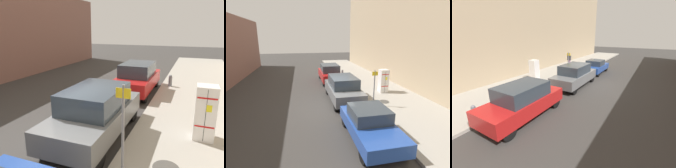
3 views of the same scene
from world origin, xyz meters
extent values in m
plane|color=#383533|center=(0.00, 0.00, 0.00)|extent=(80.00, 80.00, 0.00)
cube|color=#9E998E|center=(-4.44, 0.00, 0.07)|extent=(4.72, 44.00, 0.14)
cube|color=tan|center=(-7.78, 0.00, 5.28)|extent=(1.96, 39.60, 10.56)
cube|color=white|center=(-4.43, -1.67, 1.05)|extent=(0.65, 0.63, 1.80)
cube|color=black|center=(-4.43, -1.34, 1.05)|extent=(0.01, 0.01, 1.71)
cube|color=yellow|center=(-4.51, -1.34, 1.31)|extent=(0.16, 0.01, 0.22)
cube|color=red|center=(-4.43, -1.34, 1.62)|extent=(0.58, 0.01, 0.05)
cube|color=red|center=(-4.43, -1.34, 0.68)|extent=(0.58, 0.01, 0.05)
cylinder|color=#47443F|center=(-3.52, 0.43, 0.15)|extent=(0.70, 0.70, 0.02)
cylinder|color=slate|center=(-2.50, 0.97, 1.30)|extent=(0.07, 0.07, 2.30)
cube|color=yellow|center=(-2.50, 0.99, 2.25)|extent=(0.36, 0.02, 0.24)
cylinder|color=slate|center=(-2.63, -8.02, 0.44)|extent=(0.22, 0.22, 0.59)
sphere|color=slate|center=(-2.63, -8.02, 0.76)|extent=(0.20, 0.20, 0.20)
cube|color=red|center=(-0.94, -6.44, 0.69)|extent=(1.87, 4.46, 0.70)
cube|color=#2D3842|center=(-0.94, -6.44, 1.39)|extent=(1.65, 2.45, 0.70)
cylinder|color=black|center=(-1.75, -4.80, 0.34)|extent=(0.22, 0.68, 0.68)
cylinder|color=black|center=(-0.13, -4.80, 0.34)|extent=(0.22, 0.68, 0.68)
cylinder|color=black|center=(-1.75, -8.09, 0.34)|extent=(0.22, 0.68, 0.68)
cylinder|color=black|center=(-0.13, -8.09, 0.34)|extent=(0.22, 0.68, 0.68)
cube|color=slate|center=(-0.94, -0.78, 0.70)|extent=(1.94, 4.62, 0.70)
cube|color=#2D3842|center=(-0.94, -0.78, 1.40)|extent=(1.71, 2.54, 0.70)
cylinder|color=black|center=(-1.78, 0.93, 0.35)|extent=(0.22, 0.71, 0.71)
cylinder|color=black|center=(-0.10, 0.93, 0.35)|extent=(0.22, 0.71, 0.71)
cylinder|color=black|center=(-1.78, -2.48, 0.35)|extent=(0.22, 0.71, 0.71)
cylinder|color=black|center=(-0.10, -2.48, 0.35)|extent=(0.22, 0.71, 0.71)
cube|color=#23479E|center=(-0.94, 4.24, 0.60)|extent=(1.80, 3.90, 0.55)
cube|color=#2D3842|center=(-0.94, 4.04, 1.15)|extent=(1.58, 1.64, 0.55)
cylinder|color=black|center=(-1.71, 5.61, 0.33)|extent=(0.22, 0.66, 0.66)
cylinder|color=black|center=(-0.17, 5.61, 0.33)|extent=(0.22, 0.66, 0.66)
cylinder|color=black|center=(-1.71, 2.87, 0.33)|extent=(0.22, 0.66, 0.66)
cylinder|color=black|center=(-0.17, 2.87, 0.33)|extent=(0.22, 0.66, 0.66)
camera|label=1|loc=(-3.99, 5.55, 3.72)|focal=35.00mm
camera|label=2|loc=(1.86, 10.65, 4.39)|focal=28.00mm
camera|label=3|loc=(4.34, -11.26, 4.04)|focal=24.00mm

